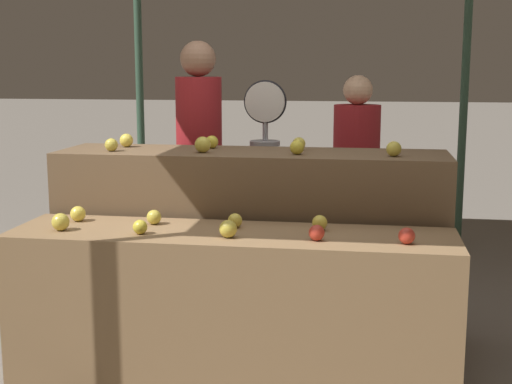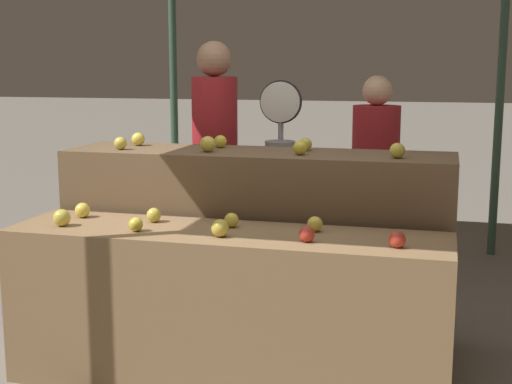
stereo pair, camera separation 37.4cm
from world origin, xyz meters
name	(u,v)px [view 2 (the right image)]	position (x,y,z in m)	size (l,w,h in m)	color
ground_plane	(227,383)	(0.00, 0.00, 0.00)	(60.00, 60.00, 0.00)	gray
display_counter_front	(226,309)	(0.00, 0.00, 0.40)	(2.20, 0.55, 0.80)	olive
display_counter_back	(257,248)	(0.00, 0.60, 0.56)	(2.20, 0.55, 1.13)	brown
apple_front_0	(62,218)	(-0.84, -0.10, 0.84)	(0.09, 0.09, 0.09)	gold
apple_front_1	(136,224)	(-0.43, -0.11, 0.83)	(0.07, 0.07, 0.07)	gold
apple_front_2	(220,228)	(0.01, -0.11, 0.84)	(0.09, 0.09, 0.09)	gold
apple_front_3	(307,234)	(0.43, -0.10, 0.84)	(0.08, 0.08, 0.08)	red
apple_front_4	(397,239)	(0.84, -0.10, 0.84)	(0.08, 0.08, 0.08)	red
apple_front_5	(83,210)	(-0.84, 0.12, 0.84)	(0.08, 0.08, 0.08)	yellow
apple_front_6	(154,215)	(-0.43, 0.11, 0.84)	(0.08, 0.08, 0.08)	gold
apple_front_7	(232,220)	(0.00, 0.10, 0.83)	(0.07, 0.07, 0.07)	yellow
apple_front_8	(315,224)	(0.42, 0.11, 0.84)	(0.08, 0.08, 0.08)	yellow
apple_back_0	(120,143)	(-0.78, 0.48, 1.16)	(0.07, 0.07, 0.07)	gold
apple_back_1	(208,144)	(-0.26, 0.50, 1.17)	(0.09, 0.09, 0.09)	gold
apple_back_2	(300,148)	(0.27, 0.50, 1.16)	(0.08, 0.08, 0.08)	gold
apple_back_3	(397,151)	(0.79, 0.50, 1.17)	(0.08, 0.08, 0.08)	gold
apple_back_4	(138,139)	(-0.77, 0.70, 1.17)	(0.08, 0.08, 0.08)	yellow
apple_back_5	(220,142)	(-0.25, 0.72, 1.16)	(0.08, 0.08, 0.08)	gold
apple_back_6	(305,144)	(0.26, 0.70, 1.16)	(0.08, 0.08, 0.08)	gold
produce_scale	(280,143)	(-0.02, 1.29, 1.10)	(0.28, 0.20, 1.51)	#99999E
person_vendor_at_scale	(215,151)	(-0.45, 1.22, 1.04)	(0.40, 0.40, 1.76)	#2D2D38
person_customer_left	(375,171)	(0.57, 1.62, 0.89)	(0.44, 0.44, 1.54)	#2D2D38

